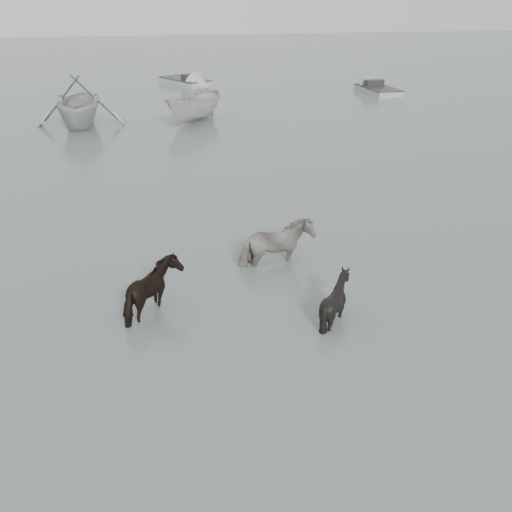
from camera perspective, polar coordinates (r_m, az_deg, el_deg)
name	(u,v)px	position (r m, az deg, el deg)	size (l,w,h in m)	color
ground	(281,330)	(13.23, 2.20, -6.61)	(140.00, 140.00, 0.00)	#4F5E56
pony_pinto	(276,235)	(15.84, 1.78, 1.89)	(0.85, 1.86, 1.57)	black
pony_dark	(154,284)	(13.71, -9.05, -2.49)	(1.37, 1.17, 1.38)	black
pony_black	(336,291)	(13.45, 7.10, -3.12)	(1.04, 1.17, 1.29)	black
rowboat_trail	(79,99)	(32.14, -15.49, 13.32)	(4.30, 4.98, 2.63)	#ADB0AD
boat_small	(194,106)	(32.23, -5.54, 13.13)	(1.54, 4.09, 1.58)	#B1B0AC
skiff_port	(378,87)	(40.99, 10.83, 14.52)	(4.75, 1.60, 0.75)	#9A9C9A
skiff_mid	(185,79)	(44.05, -6.35, 15.40)	(5.27, 1.60, 0.75)	#9DA09E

